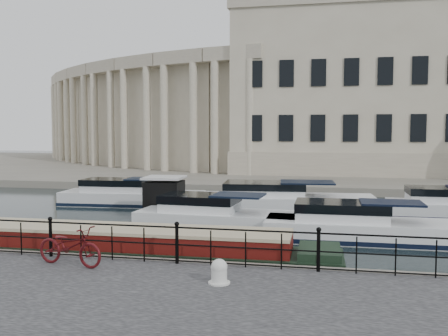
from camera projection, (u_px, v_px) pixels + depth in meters
The scene contains 9 objects.
ground_plane at pixel (197, 262), 16.60m from camera, with size 160.00×160.00×0.00m, color black.
far_bank at pixel (288, 168), 54.65m from camera, with size 120.00×42.00×0.55m, color #6B665B.
railing at pixel (177, 241), 14.31m from camera, with size 24.14×0.14×1.22m.
civic_building at pixel (275, 104), 50.15m from camera, with size 53.55×31.84×16.85m.
bicycle at pixel (70, 246), 14.08m from camera, with size 0.75×2.15×1.13m, color #480C10.
mooring_bollard at pixel (219, 272), 12.47m from camera, with size 0.55×0.55×0.62m.
narrowboat at pixel (100, 251), 16.58m from camera, with size 15.82×2.31×1.58m.
harbour_hut at pixel (164, 200), 24.59m from camera, with size 2.69×2.29×2.16m.
cabin_cruisers at pixel (273, 210), 25.00m from camera, with size 24.68×10.19×1.99m.
Camera 1 is at (4.20, -15.79, 4.39)m, focal length 40.00 mm.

